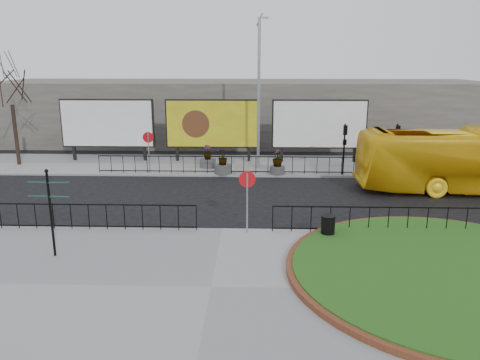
{
  "coord_description": "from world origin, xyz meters",
  "views": [
    {
      "loc": [
        1.26,
        -17.68,
        6.68
      ],
      "look_at": [
        0.65,
        1.8,
        1.67
      ],
      "focal_mm": 35.0,
      "sensor_mm": 36.0,
      "label": 1
    }
  ],
  "objects_px": {
    "billboard_mid": "(213,124)",
    "planter_c": "(277,164)",
    "lamp_post": "(259,92)",
    "litter_bin": "(328,227)",
    "planter_b": "(223,165)",
    "fingerpost_sign": "(50,204)",
    "planter_a": "(208,160)",
    "bus": "(476,160)"
  },
  "relations": [
    {
      "from": "litter_bin",
      "to": "billboard_mid",
      "type": "bearing_deg",
      "value": 111.71
    },
    {
      "from": "fingerpost_sign",
      "to": "planter_b",
      "type": "xyz_separation_m",
      "value": [
        5.01,
        12.26,
        -1.34
      ]
    },
    {
      "from": "billboard_mid",
      "to": "planter_a",
      "type": "height_order",
      "value": "billboard_mid"
    },
    {
      "from": "litter_bin",
      "to": "planter_b",
      "type": "distance_m",
      "value": 11.38
    },
    {
      "from": "billboard_mid",
      "to": "planter_b",
      "type": "distance_m",
      "value": 4.17
    },
    {
      "from": "planter_a",
      "to": "planter_c",
      "type": "xyz_separation_m",
      "value": [
        4.3,
        -1.6,
        0.15
      ]
    },
    {
      "from": "planter_a",
      "to": "billboard_mid",
      "type": "bearing_deg",
      "value": 85.24
    },
    {
      "from": "bus",
      "to": "planter_a",
      "type": "height_order",
      "value": "bus"
    },
    {
      "from": "bus",
      "to": "planter_c",
      "type": "distance_m",
      "value": 10.57
    },
    {
      "from": "bus",
      "to": "planter_b",
      "type": "distance_m",
      "value": 13.7
    },
    {
      "from": "bus",
      "to": "planter_b",
      "type": "xyz_separation_m",
      "value": [
        -13.3,
        3.12,
        -1.03
      ]
    },
    {
      "from": "billboard_mid",
      "to": "planter_b",
      "type": "relative_size",
      "value": 4.15
    },
    {
      "from": "fingerpost_sign",
      "to": "bus",
      "type": "distance_m",
      "value": 20.47
    },
    {
      "from": "billboard_mid",
      "to": "litter_bin",
      "type": "relative_size",
      "value": 6.74
    },
    {
      "from": "billboard_mid",
      "to": "planter_a",
      "type": "bearing_deg",
      "value": -94.76
    },
    {
      "from": "litter_bin",
      "to": "planter_b",
      "type": "bearing_deg",
      "value": 114.16
    },
    {
      "from": "planter_b",
      "to": "planter_a",
      "type": "bearing_deg",
      "value": 123.54
    },
    {
      "from": "billboard_mid",
      "to": "lamp_post",
      "type": "relative_size",
      "value": 0.67
    },
    {
      "from": "lamp_post",
      "to": "planter_c",
      "type": "height_order",
      "value": "lamp_post"
    },
    {
      "from": "planter_a",
      "to": "litter_bin",
      "type": "bearing_deg",
      "value": -64.49
    },
    {
      "from": "lamp_post",
      "to": "bus",
      "type": "xyz_separation_m",
      "value": [
        11.19,
        -4.72,
        -3.16
      ]
    },
    {
      "from": "lamp_post",
      "to": "litter_bin",
      "type": "relative_size",
      "value": 10.04
    },
    {
      "from": "planter_b",
      "to": "planter_c",
      "type": "distance_m",
      "value": 3.24
    },
    {
      "from": "fingerpost_sign",
      "to": "planter_a",
      "type": "relative_size",
      "value": 2.16
    },
    {
      "from": "litter_bin",
      "to": "planter_b",
      "type": "xyz_separation_m",
      "value": [
        -4.66,
        10.39,
        0.05
      ]
    },
    {
      "from": "billboard_mid",
      "to": "planter_c",
      "type": "relative_size",
      "value": 4.04
    },
    {
      "from": "lamp_post",
      "to": "litter_bin",
      "type": "distance_m",
      "value": 12.97
    },
    {
      "from": "bus",
      "to": "planter_c",
      "type": "xyz_separation_m",
      "value": [
        -10.06,
        3.12,
        -0.92
      ]
    },
    {
      "from": "litter_bin",
      "to": "bus",
      "type": "relative_size",
      "value": 0.08
    },
    {
      "from": "planter_a",
      "to": "fingerpost_sign",
      "type": "bearing_deg",
      "value": -105.89
    },
    {
      "from": "lamp_post",
      "to": "fingerpost_sign",
      "type": "distance_m",
      "value": 15.84
    },
    {
      "from": "bus",
      "to": "planter_b",
      "type": "bearing_deg",
      "value": 77.64
    },
    {
      "from": "billboard_mid",
      "to": "fingerpost_sign",
      "type": "relative_size",
      "value": 2.02
    },
    {
      "from": "fingerpost_sign",
      "to": "planter_b",
      "type": "distance_m",
      "value": 13.31
    },
    {
      "from": "fingerpost_sign",
      "to": "planter_a",
      "type": "height_order",
      "value": "fingerpost_sign"
    },
    {
      "from": "bus",
      "to": "planter_b",
      "type": "height_order",
      "value": "bus"
    },
    {
      "from": "fingerpost_sign",
      "to": "litter_bin",
      "type": "distance_m",
      "value": 9.94
    },
    {
      "from": "lamp_post",
      "to": "planter_b",
      "type": "height_order",
      "value": "lamp_post"
    },
    {
      "from": "billboard_mid",
      "to": "bus",
      "type": "xyz_separation_m",
      "value": [
        14.19,
        -6.69,
        -0.93
      ]
    },
    {
      "from": "billboard_mid",
      "to": "bus",
      "type": "bearing_deg",
      "value": -25.23
    },
    {
      "from": "billboard_mid",
      "to": "litter_bin",
      "type": "distance_m",
      "value": 15.16
    },
    {
      "from": "lamp_post",
      "to": "billboard_mid",
      "type": "bearing_deg",
      "value": 146.75
    }
  ]
}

